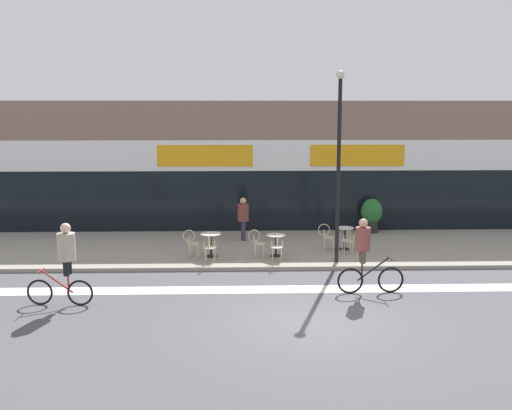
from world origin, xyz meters
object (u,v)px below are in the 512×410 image
bistro_table_2 (345,234)px  cafe_chair_0_side (192,241)px  cafe_chair_0_near (210,246)px  cyclist_0 (365,252)px  cafe_chair_2_side (327,235)px  cafe_chair_1_side (257,241)px  planter_pot (372,214)px  cyclist_1 (65,257)px  bistro_table_0 (211,240)px  pedestrian_near_end (243,215)px  bistro_table_1 (276,241)px  cafe_chair_2_near (348,239)px  cafe_chair_1_near (277,245)px  lamp_post (339,155)px

bistro_table_2 → cafe_chair_0_side: (-5.21, -0.86, -0.02)m
cafe_chair_0_near → cafe_chair_0_side: (-0.62, 0.63, 0.00)m
bistro_table_2 → cafe_chair_0_side: cafe_chair_0_side is taller
cyclist_0 → cafe_chair_0_near: bearing=141.8°
cyclist_0 → cafe_chair_2_side: bearing=91.7°
cafe_chair_1_side → planter_pot: size_ratio=0.67×
bistro_table_2 → cyclist_1: (-8.05, -5.34, 0.60)m
bistro_table_0 → cyclist_1: size_ratio=0.36×
cafe_chair_0_near → planter_pot: size_ratio=0.67×
pedestrian_near_end → bistro_table_0: bearing=-123.1°
cafe_chair_0_side → pedestrian_near_end: (1.71, 2.43, 0.43)m
bistro_table_0 → bistro_table_1: size_ratio=1.07×
cafe_chair_1_side → pedestrian_near_end: pedestrian_near_end is taller
cafe_chair_1_side → cafe_chair_2_near: (3.07, 0.27, 0.00)m
cyclist_1 → cafe_chair_2_near: bearing=-145.3°
bistro_table_0 → planter_pot: (6.14, 3.69, 0.19)m
cyclist_0 → cyclist_1: bearing=-177.2°
bistro_table_1 → cafe_chair_1_near: size_ratio=0.81×
bistro_table_1 → cyclist_0: bearing=-59.3°
cafe_chair_1_side → planter_pot: planter_pot is taller
cyclist_1 → bistro_table_0: bearing=-123.4°
bistro_table_2 → cafe_chair_2_near: size_ratio=0.85×
cafe_chair_0_near → lamp_post: bearing=-88.3°
cafe_chair_2_near → bistro_table_2: bearing=-3.6°
cafe_chair_0_side → cyclist_0: 6.21m
cafe_chair_0_side → cafe_chair_1_near: 2.84m
planter_pot → cyclist_1: size_ratio=0.62×
bistro_table_0 → lamp_post: size_ratio=0.13×
bistro_table_2 → pedestrian_near_end: bearing=155.9°
cafe_chair_2_side → cyclist_1: size_ratio=0.42×
cyclist_0 → cyclist_1: 7.83m
bistro_table_1 → cafe_chair_0_near: cafe_chair_0_near is taller
cafe_chair_1_near → pedestrian_near_end: bearing=20.6°
cyclist_0 → pedestrian_near_end: 6.94m
cafe_chair_2_near → cafe_chair_0_side: bearing=88.6°
bistro_table_0 → lamp_post: lamp_post is taller
bistro_table_0 → lamp_post: bearing=-11.6°
bistro_table_0 → cafe_chair_0_near: cafe_chair_0_near is taller
bistro_table_2 → cyclist_1: 9.68m
cafe_chair_0_side → cafe_chair_2_side: same height
bistro_table_0 → cafe_chair_0_side: cafe_chair_0_side is taller
cafe_chair_2_near → cafe_chair_2_side: size_ratio=1.00×
cafe_chair_0_side → cafe_chair_1_near: size_ratio=1.00×
cafe_chair_2_near → lamp_post: bearing=148.3°
lamp_post → pedestrian_near_end: 5.04m
bistro_table_1 → cafe_chair_1_side: cafe_chair_1_side is taller
cafe_chair_1_side → planter_pot: bearing=34.4°
cafe_chair_0_near → cafe_chair_1_near: 2.15m
bistro_table_1 → cafe_chair_2_side: size_ratio=0.81×
bistro_table_0 → bistro_table_2: bearing=10.7°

